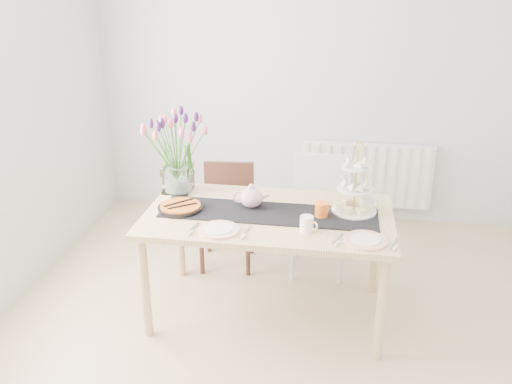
# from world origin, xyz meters

# --- Properties ---
(room_shell) EXTENTS (4.50, 4.50, 4.50)m
(room_shell) POSITION_xyz_m (0.00, 0.00, 1.30)
(room_shell) COLOR tan
(room_shell) RESTS_ON ground
(radiator) EXTENTS (1.20, 0.08, 0.60)m
(radiator) POSITION_xyz_m (0.50, 2.19, 0.45)
(radiator) COLOR white
(radiator) RESTS_ON room_shell
(dining_table) EXTENTS (1.60, 0.90, 0.75)m
(dining_table) POSITION_xyz_m (-0.18, 0.54, 0.67)
(dining_table) COLOR tan
(dining_table) RESTS_ON ground
(chair_brown) EXTENTS (0.43, 0.43, 0.80)m
(chair_brown) POSITION_xyz_m (-0.60, 1.23, 0.46)
(chair_brown) COLOR #351A13
(chair_brown) RESTS_ON ground
(chair_white) EXTENTS (0.45, 0.45, 0.90)m
(chair_white) POSITION_xyz_m (0.12, 1.25, 0.53)
(chair_white) COLOR silver
(chair_white) RESTS_ON ground
(table_runner) EXTENTS (1.40, 0.35, 0.01)m
(table_runner) POSITION_xyz_m (-0.18, 0.54, 0.75)
(table_runner) COLOR black
(table_runner) RESTS_ON dining_table
(tulip_vase) EXTENTS (0.70, 0.70, 0.60)m
(tulip_vase) POSITION_xyz_m (-0.87, 0.82, 1.13)
(tulip_vase) COLOR silver
(tulip_vase) RESTS_ON dining_table
(cake_stand) EXTENTS (0.29, 0.29, 0.43)m
(cake_stand) POSITION_xyz_m (0.36, 0.65, 0.87)
(cake_stand) COLOR gold
(cake_stand) RESTS_ON dining_table
(teapot) EXTENTS (0.24, 0.20, 0.16)m
(teapot) POSITION_xyz_m (-0.31, 0.61, 0.82)
(teapot) COLOR silver
(teapot) RESTS_ON dining_table
(cream_jug) EXTENTS (0.10, 0.10, 0.09)m
(cream_jug) POSITION_xyz_m (0.45, 0.69, 0.79)
(cream_jug) COLOR silver
(cream_jug) RESTS_ON dining_table
(tart_tin) EXTENTS (0.30, 0.30, 0.04)m
(tart_tin) POSITION_xyz_m (-0.76, 0.51, 0.77)
(tart_tin) COLOR black
(tart_tin) RESTS_ON dining_table
(mug_white) EXTENTS (0.11, 0.11, 0.10)m
(mug_white) POSITION_xyz_m (0.08, 0.32, 0.80)
(mug_white) COLOR white
(mug_white) RESTS_ON dining_table
(mug_orange) EXTENTS (0.12, 0.12, 0.10)m
(mug_orange) POSITION_xyz_m (0.16, 0.54, 0.80)
(mug_orange) COLOR orange
(mug_orange) RESTS_ON dining_table
(plate_left) EXTENTS (0.29, 0.29, 0.01)m
(plate_left) POSITION_xyz_m (-0.45, 0.24, 0.76)
(plate_left) COLOR white
(plate_left) RESTS_ON dining_table
(plate_right) EXTENTS (0.33, 0.33, 0.01)m
(plate_right) POSITION_xyz_m (0.43, 0.24, 0.76)
(plate_right) COLOR white
(plate_right) RESTS_ON dining_table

